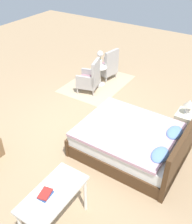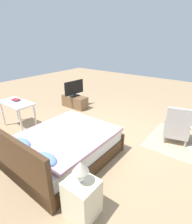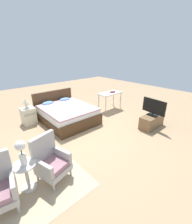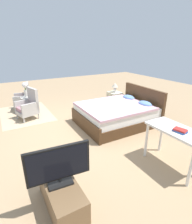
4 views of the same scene
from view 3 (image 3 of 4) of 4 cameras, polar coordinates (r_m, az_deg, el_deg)
ground_plane at (r=4.78m, az=-4.19°, el=-8.09°), size 16.00×16.00×0.00m
floor_rug at (r=3.36m, az=-23.37°, el=-25.81°), size 2.10×1.50×0.01m
bed at (r=5.57m, az=-11.32°, el=-0.45°), size 1.65×2.06×0.96m
armchair_by_window_right at (r=3.24m, az=-16.85°, el=-17.61°), size 0.67×0.67×0.92m
side_table at (r=3.19m, az=-25.01°, el=-20.40°), size 0.40×0.40×0.56m
flower_vase at (r=2.89m, az=-26.64°, el=-12.95°), size 0.17×0.17×0.48m
nightstand at (r=5.76m, az=-24.31°, el=-1.35°), size 0.44×0.41×0.59m
table_lamp at (r=5.59m, az=-25.13°, el=3.44°), size 0.22×0.22×0.33m
tv_stand at (r=5.41m, az=20.42°, el=-3.23°), size 0.96×0.40×0.42m
tv_flatscreen at (r=5.23m, az=21.16°, el=1.72°), size 0.23×0.82×0.55m
vanity_desk at (r=6.50m, az=5.39°, el=6.39°), size 1.04×0.52×0.76m
book_stack at (r=6.48m, az=6.30°, el=7.63°), size 0.22×0.18×0.06m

